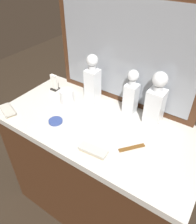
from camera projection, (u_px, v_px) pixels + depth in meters
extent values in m
plane|color=#2D2319|center=(98.00, 204.00, 1.74)|extent=(6.00, 6.00, 0.00)
cube|color=#472816|center=(98.00, 172.00, 1.50)|extent=(1.13, 0.56, 0.81)
cube|color=silver|center=(98.00, 126.00, 1.24)|extent=(1.16, 0.58, 0.04)
cube|color=#472816|center=(126.00, 52.00, 1.21)|extent=(0.91, 0.03, 0.65)
cube|color=gray|center=(124.00, 53.00, 1.20)|extent=(0.83, 0.01, 0.57)
cube|color=white|center=(93.00, 86.00, 1.35)|extent=(0.08, 0.08, 0.22)
cube|color=brown|center=(93.00, 89.00, 1.36)|extent=(0.07, 0.07, 0.17)
cylinder|color=white|center=(92.00, 68.00, 1.27)|extent=(0.04, 0.04, 0.03)
sphere|color=white|center=(92.00, 60.00, 1.24)|extent=(0.07, 0.07, 0.07)
cube|color=white|center=(131.00, 99.00, 1.26)|extent=(0.07, 0.07, 0.18)
cube|color=brown|center=(130.00, 103.00, 1.28)|extent=(0.06, 0.06, 0.11)
cylinder|color=white|center=(132.00, 83.00, 1.20)|extent=(0.04, 0.04, 0.03)
sphere|color=white|center=(133.00, 75.00, 1.17)|extent=(0.06, 0.06, 0.06)
cube|color=white|center=(155.00, 107.00, 1.19)|extent=(0.09, 0.09, 0.20)
cube|color=brown|center=(154.00, 110.00, 1.20)|extent=(0.08, 0.08, 0.16)
cylinder|color=white|center=(158.00, 88.00, 1.12)|extent=(0.05, 0.05, 0.03)
sphere|color=white|center=(160.00, 79.00, 1.09)|extent=(0.08, 0.08, 0.08)
cylinder|color=white|center=(67.00, 96.00, 1.37)|extent=(0.09, 0.09, 0.09)
cylinder|color=silver|center=(68.00, 101.00, 1.39)|extent=(0.08, 0.08, 0.01)
cube|color=#B7A88C|center=(93.00, 151.00, 1.05)|extent=(0.13, 0.06, 0.01)
cube|color=beige|center=(93.00, 150.00, 1.05)|extent=(0.15, 0.06, 0.01)
cube|color=#B7A88C|center=(8.00, 111.00, 1.31)|extent=(0.13, 0.09, 0.01)
cube|color=beige|center=(7.00, 110.00, 1.30)|extent=(0.14, 0.10, 0.01)
cylinder|color=#33478C|center=(56.00, 121.00, 1.24)|extent=(0.08, 0.08, 0.01)
cube|color=brown|center=(132.00, 148.00, 1.08)|extent=(0.10, 0.12, 0.01)
cube|color=black|center=(55.00, 89.00, 1.52)|extent=(0.05, 0.05, 0.01)
cube|color=white|center=(54.00, 82.00, 1.49)|extent=(0.05, 0.02, 0.11)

